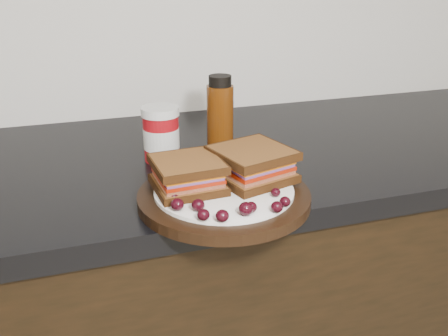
# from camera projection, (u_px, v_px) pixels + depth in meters

# --- Properties ---
(countertop) EXTENTS (3.98, 0.60, 0.04)m
(countertop) POSITION_uv_depth(u_px,v_px,m) (164.00, 166.00, 1.01)
(countertop) COLOR black
(countertop) RESTS_ON base_cabinets
(plate) EXTENTS (0.28, 0.28, 0.02)m
(plate) POSITION_uv_depth(u_px,v_px,m) (224.00, 197.00, 0.81)
(plate) COLOR black
(plate) RESTS_ON countertop
(sandwich_left) EXTENTS (0.11, 0.11, 0.05)m
(sandwich_left) POSITION_uv_depth(u_px,v_px,m) (188.00, 174.00, 0.80)
(sandwich_left) COLOR brown
(sandwich_left) RESTS_ON plate
(sandwich_right) EXTENTS (0.14, 0.14, 0.05)m
(sandwich_right) POSITION_uv_depth(u_px,v_px,m) (252.00, 164.00, 0.83)
(sandwich_right) COLOR brown
(sandwich_right) RESTS_ON plate
(grape_0) EXTENTS (0.02, 0.02, 0.02)m
(grape_0) POSITION_uv_depth(u_px,v_px,m) (177.00, 204.00, 0.73)
(grape_0) COLOR black
(grape_0) RESTS_ON plate
(grape_1) EXTENTS (0.02, 0.02, 0.02)m
(grape_1) POSITION_uv_depth(u_px,v_px,m) (198.00, 205.00, 0.73)
(grape_1) COLOR black
(grape_1) RESTS_ON plate
(grape_2) EXTENTS (0.02, 0.02, 0.02)m
(grape_2) POSITION_uv_depth(u_px,v_px,m) (203.00, 215.00, 0.70)
(grape_2) COLOR black
(grape_2) RESTS_ON plate
(grape_3) EXTENTS (0.02, 0.02, 0.02)m
(grape_3) POSITION_uv_depth(u_px,v_px,m) (222.00, 216.00, 0.70)
(grape_3) COLOR black
(grape_3) RESTS_ON plate
(grape_4) EXTENTS (0.02, 0.02, 0.02)m
(grape_4) POSITION_uv_depth(u_px,v_px,m) (246.00, 209.00, 0.72)
(grape_4) COLOR black
(grape_4) RESTS_ON plate
(grape_5) EXTENTS (0.02, 0.02, 0.02)m
(grape_5) POSITION_uv_depth(u_px,v_px,m) (251.00, 207.00, 0.73)
(grape_5) COLOR black
(grape_5) RESTS_ON plate
(grape_6) EXTENTS (0.02, 0.02, 0.02)m
(grape_6) POSITION_uv_depth(u_px,v_px,m) (277.00, 207.00, 0.73)
(grape_6) COLOR black
(grape_6) RESTS_ON plate
(grape_7) EXTENTS (0.02, 0.02, 0.02)m
(grape_7) POSITION_uv_depth(u_px,v_px,m) (285.00, 202.00, 0.74)
(grape_7) COLOR black
(grape_7) RESTS_ON plate
(grape_8) EXTENTS (0.02, 0.02, 0.01)m
(grape_8) POSITION_uv_depth(u_px,v_px,m) (276.00, 192.00, 0.78)
(grape_8) COLOR black
(grape_8) RESTS_ON plate
(grape_9) EXTENTS (0.02, 0.02, 0.02)m
(grape_9) POSITION_uv_depth(u_px,v_px,m) (261.00, 187.00, 0.79)
(grape_9) COLOR black
(grape_9) RESTS_ON plate
(grape_10) EXTENTS (0.02, 0.02, 0.02)m
(grape_10) POSITION_uv_depth(u_px,v_px,m) (268.00, 175.00, 0.84)
(grape_10) COLOR black
(grape_10) RESTS_ON plate
(grape_11) EXTENTS (0.02, 0.02, 0.02)m
(grape_11) POSITION_uv_depth(u_px,v_px,m) (261.00, 175.00, 0.84)
(grape_11) COLOR black
(grape_11) RESTS_ON plate
(grape_12) EXTENTS (0.02, 0.02, 0.02)m
(grape_12) POSITION_uv_depth(u_px,v_px,m) (254.00, 170.00, 0.85)
(grape_12) COLOR black
(grape_12) RESTS_ON plate
(grape_13) EXTENTS (0.02, 0.02, 0.02)m
(grape_13) POSITION_uv_depth(u_px,v_px,m) (183.00, 173.00, 0.84)
(grape_13) COLOR black
(grape_13) RESTS_ON plate
(grape_14) EXTENTS (0.02, 0.02, 0.02)m
(grape_14) POSITION_uv_depth(u_px,v_px,m) (183.00, 183.00, 0.81)
(grape_14) COLOR black
(grape_14) RESTS_ON plate
(grape_15) EXTENTS (0.02, 0.02, 0.02)m
(grape_15) POSITION_uv_depth(u_px,v_px,m) (185.00, 188.00, 0.78)
(grape_15) COLOR black
(grape_15) RESTS_ON plate
(grape_16) EXTENTS (0.02, 0.02, 0.02)m
(grape_16) POSITION_uv_depth(u_px,v_px,m) (173.00, 196.00, 0.76)
(grape_16) COLOR black
(grape_16) RESTS_ON plate
(grape_17) EXTENTS (0.02, 0.02, 0.02)m
(grape_17) POSITION_uv_depth(u_px,v_px,m) (186.00, 180.00, 0.82)
(grape_17) COLOR black
(grape_17) RESTS_ON plate
(grape_18) EXTENTS (0.02, 0.02, 0.02)m
(grape_18) POSITION_uv_depth(u_px,v_px,m) (165.00, 183.00, 0.80)
(grape_18) COLOR black
(grape_18) RESTS_ON plate
(grape_19) EXTENTS (0.02, 0.02, 0.02)m
(grape_19) POSITION_uv_depth(u_px,v_px,m) (169.00, 189.00, 0.78)
(grape_19) COLOR black
(grape_19) RESTS_ON plate
(condiment_jar) EXTENTS (0.09, 0.09, 0.11)m
(condiment_jar) POSITION_uv_depth(u_px,v_px,m) (161.00, 134.00, 0.97)
(condiment_jar) COLOR #9C0B12
(condiment_jar) RESTS_ON countertop
(oil_bottle) EXTENTS (0.06, 0.06, 0.15)m
(oil_bottle) POSITION_uv_depth(u_px,v_px,m) (220.00, 113.00, 1.02)
(oil_bottle) COLOR #4E2307
(oil_bottle) RESTS_ON countertop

